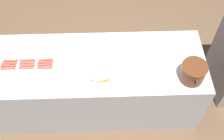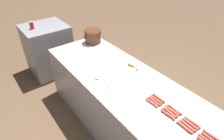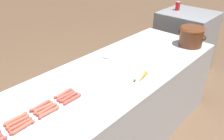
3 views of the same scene
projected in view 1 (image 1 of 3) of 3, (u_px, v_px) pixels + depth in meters
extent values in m
plane|color=brown|center=(97.00, 101.00, 3.69)|extent=(20.00, 20.00, 0.00)
cube|color=#9EA0A5|center=(96.00, 83.00, 3.35)|extent=(0.87, 2.42, 0.83)
cube|color=silver|center=(94.00, 62.00, 3.01)|extent=(0.85, 2.37, 0.00)
cylinder|color=#B3513B|center=(10.00, 61.00, 3.01)|extent=(0.03, 0.14, 0.03)
sphere|color=#B3513B|center=(4.00, 61.00, 3.01)|extent=(0.03, 0.03, 0.03)
sphere|color=#B3513B|center=(17.00, 60.00, 3.01)|extent=(0.03, 0.03, 0.03)
cylinder|color=#B4453C|center=(27.00, 60.00, 3.01)|extent=(0.03, 0.14, 0.03)
sphere|color=#B4453C|center=(21.00, 60.00, 3.01)|extent=(0.03, 0.03, 0.03)
sphere|color=#B4453C|center=(34.00, 60.00, 3.01)|extent=(0.03, 0.03, 0.03)
cylinder|color=#BA5242|center=(46.00, 60.00, 3.02)|extent=(0.04, 0.14, 0.03)
sphere|color=#BA5242|center=(39.00, 59.00, 3.02)|extent=(0.03, 0.03, 0.03)
sphere|color=#BA5242|center=(52.00, 60.00, 3.02)|extent=(0.03, 0.03, 0.03)
cylinder|color=#AE4E3A|center=(9.00, 63.00, 2.99)|extent=(0.03, 0.14, 0.03)
sphere|color=#AE4E3A|center=(3.00, 64.00, 2.99)|extent=(0.03, 0.03, 0.03)
sphere|color=#AE4E3A|center=(16.00, 63.00, 2.99)|extent=(0.03, 0.03, 0.03)
cylinder|color=#B8533E|center=(27.00, 63.00, 2.99)|extent=(0.04, 0.14, 0.03)
sphere|color=#B8533E|center=(21.00, 63.00, 2.99)|extent=(0.03, 0.03, 0.03)
sphere|color=#B8533E|center=(34.00, 62.00, 3.00)|extent=(0.03, 0.03, 0.03)
cylinder|color=#AB483C|center=(45.00, 62.00, 3.00)|extent=(0.03, 0.14, 0.03)
sphere|color=#AB483C|center=(39.00, 62.00, 3.00)|extent=(0.03, 0.03, 0.03)
sphere|color=#AB483C|center=(52.00, 62.00, 3.00)|extent=(0.03, 0.03, 0.03)
cylinder|color=#B2483B|center=(9.00, 66.00, 2.97)|extent=(0.03, 0.14, 0.03)
sphere|color=#B2483B|center=(2.00, 66.00, 2.97)|extent=(0.03, 0.03, 0.03)
sphere|color=#B2483B|center=(15.00, 65.00, 2.97)|extent=(0.03, 0.03, 0.03)
cylinder|color=#AB4B3D|center=(27.00, 65.00, 2.97)|extent=(0.03, 0.14, 0.03)
sphere|color=#AB4B3D|center=(20.00, 65.00, 2.97)|extent=(0.03, 0.03, 0.03)
sphere|color=#AB4B3D|center=(34.00, 65.00, 2.97)|extent=(0.03, 0.03, 0.03)
cylinder|color=#AF4839|center=(45.00, 65.00, 2.98)|extent=(0.03, 0.14, 0.03)
sphere|color=#AF4839|center=(38.00, 64.00, 2.98)|extent=(0.03, 0.03, 0.03)
sphere|color=#AF4839|center=(51.00, 65.00, 2.98)|extent=(0.03, 0.03, 0.03)
cylinder|color=#B0503B|center=(8.00, 68.00, 2.95)|extent=(0.03, 0.14, 0.03)
sphere|color=#B0503B|center=(1.00, 68.00, 2.95)|extent=(0.03, 0.03, 0.03)
sphere|color=#B0503B|center=(14.00, 68.00, 2.95)|extent=(0.03, 0.03, 0.03)
cylinder|color=#B8503F|center=(26.00, 68.00, 2.95)|extent=(0.03, 0.14, 0.03)
sphere|color=#B8503F|center=(19.00, 68.00, 2.95)|extent=(0.03, 0.03, 0.03)
sphere|color=#B8503F|center=(33.00, 67.00, 2.96)|extent=(0.03, 0.03, 0.03)
cylinder|color=#B64638|center=(45.00, 67.00, 2.96)|extent=(0.03, 0.14, 0.03)
sphere|color=#B64638|center=(38.00, 68.00, 2.95)|extent=(0.03, 0.03, 0.03)
sphere|color=#B64638|center=(52.00, 67.00, 2.96)|extent=(0.03, 0.03, 0.03)
cylinder|color=#562D19|center=(193.00, 72.00, 2.81)|extent=(0.25, 0.25, 0.21)
torus|color=brown|center=(195.00, 67.00, 2.73)|extent=(0.26, 0.26, 0.03)
torus|color=#562D19|center=(191.00, 61.00, 2.86)|extent=(0.07, 0.02, 0.07)
torus|color=#562D19|center=(196.00, 81.00, 2.72)|extent=(0.07, 0.02, 0.07)
cylinder|color=#B7B7BC|center=(96.00, 47.00, 3.13)|extent=(0.06, 0.22, 0.01)
ellipsoid|color=#B7B7BC|center=(107.00, 44.00, 3.15)|extent=(0.08, 0.06, 0.02)
cone|color=orange|center=(101.00, 81.00, 2.85)|extent=(0.07, 0.17, 0.03)
sphere|color=#387F2D|center=(93.00, 80.00, 2.86)|extent=(0.02, 0.02, 0.02)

